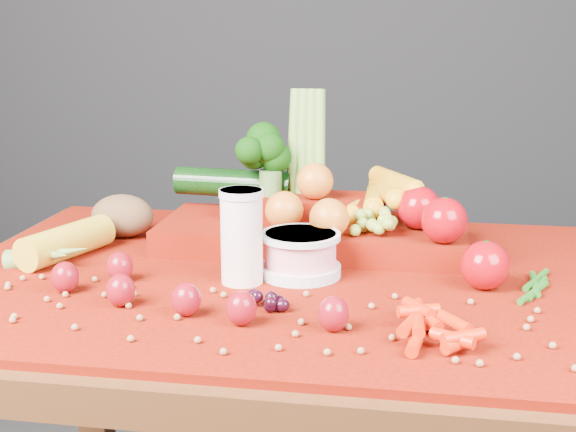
% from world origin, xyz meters
% --- Properties ---
extents(table, '(1.10, 0.80, 0.75)m').
position_xyz_m(table, '(0.00, 0.00, 0.66)').
color(table, '#3D230D').
rests_on(table, ground).
extents(red_cloth, '(1.05, 0.75, 0.01)m').
position_xyz_m(red_cloth, '(0.00, 0.00, 0.76)').
color(red_cloth, maroon).
rests_on(red_cloth, table).
extents(milk_glass, '(0.07, 0.07, 0.14)m').
position_xyz_m(milk_glass, '(-0.06, -0.05, 0.84)').
color(milk_glass, '#F5DAD5').
rests_on(milk_glass, red_cloth).
extents(yogurt_bowl, '(0.13, 0.13, 0.07)m').
position_xyz_m(yogurt_bowl, '(0.02, -0.00, 0.80)').
color(yogurt_bowl, silver).
rests_on(yogurt_bowl, red_cloth).
extents(strawberry_scatter, '(0.44, 0.18, 0.05)m').
position_xyz_m(strawberry_scatter, '(-0.13, -0.17, 0.79)').
color(strawberry_scatter, maroon).
rests_on(strawberry_scatter, red_cloth).
extents(dark_grape_cluster, '(0.06, 0.05, 0.03)m').
position_xyz_m(dark_grape_cluster, '(0.00, -0.16, 0.78)').
color(dark_grape_cluster, black).
rests_on(dark_grape_cluster, red_cloth).
extents(soybean_scatter, '(0.84, 0.24, 0.01)m').
position_xyz_m(soybean_scatter, '(0.00, -0.20, 0.77)').
color(soybean_scatter, '#956940').
rests_on(soybean_scatter, red_cloth).
extents(corn_ear, '(0.23, 0.26, 0.06)m').
position_xyz_m(corn_ear, '(-0.38, -0.01, 0.78)').
color(corn_ear, gold).
rests_on(corn_ear, red_cloth).
extents(potato, '(0.11, 0.08, 0.08)m').
position_xyz_m(potato, '(-0.33, 0.16, 0.80)').
color(potato, '#4F3920').
rests_on(potato, red_cloth).
extents(baby_carrot_pile, '(0.17, 0.17, 0.03)m').
position_xyz_m(baby_carrot_pile, '(0.21, -0.23, 0.78)').
color(baby_carrot_pile, red).
rests_on(baby_carrot_pile, red_cloth).
extents(green_bean_pile, '(0.14, 0.12, 0.01)m').
position_xyz_m(green_bean_pile, '(0.37, -0.01, 0.77)').
color(green_bean_pile, '#1E6116').
rests_on(green_bean_pile, red_cloth).
extents(produce_mound, '(0.59, 0.36, 0.27)m').
position_xyz_m(produce_mound, '(0.04, 0.16, 0.82)').
color(produce_mound, maroon).
rests_on(produce_mound, red_cloth).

